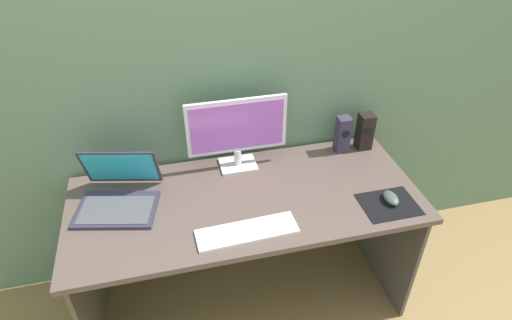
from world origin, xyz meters
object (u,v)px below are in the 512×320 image
Objects in this scene: keyboard_external at (247,231)px; speaker_near_monitor at (343,135)px; speaker_right at (365,131)px; mouse at (391,198)px; monitor at (237,131)px; laptop at (118,195)px.

speaker_near_monitor is at bearing 35.14° from keyboard_external.
speaker_right reaches higher than mouse.
monitor reaches higher than mouse.
speaker_right reaches higher than speaker_near_monitor.
speaker_near_monitor reaches higher than mouse.
mouse reaches higher than keyboard_external.
monitor is 0.77m from mouse.
monitor is at bearing -179.70° from speaker_right.
speaker_near_monitor is (-0.12, 0.00, -0.00)m from speaker_right.
speaker_near_monitor is 0.47× the size of keyboard_external.
monitor is at bearing -179.63° from speaker_near_monitor.
monitor is at bearing 14.85° from laptop.
keyboard_external is at bearing -97.23° from monitor.
speaker_near_monitor reaches higher than keyboard_external.
speaker_right is at bearing -0.01° from speaker_near_monitor.
speaker_right is 0.45m from mouse.
monitor is at bearing 145.90° from mouse.
speaker_near_monitor is at bearing 0.37° from monitor.
speaker_near_monitor is at bearing 7.87° from laptop.
speaker_right reaches higher than keyboard_external.
laptop reaches higher than keyboard_external.
monitor is 1.14× the size of keyboard_external.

